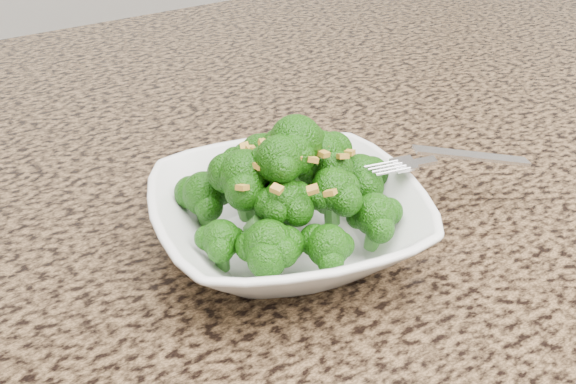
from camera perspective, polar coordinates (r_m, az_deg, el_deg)
granite_counter at (r=0.67m, az=0.27°, el=0.86°), size 1.64×1.04×0.03m
bowl at (r=0.53m, az=0.00°, el=-2.36°), size 0.25×0.25×0.05m
broccoli_pile at (r=0.51m, az=0.00°, el=3.13°), size 0.18×0.18×0.07m
garlic_topping at (r=0.49m, az=0.00°, el=6.87°), size 0.11×0.11×0.01m
fork at (r=0.56m, az=10.89°, el=2.44°), size 0.17×0.09×0.01m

